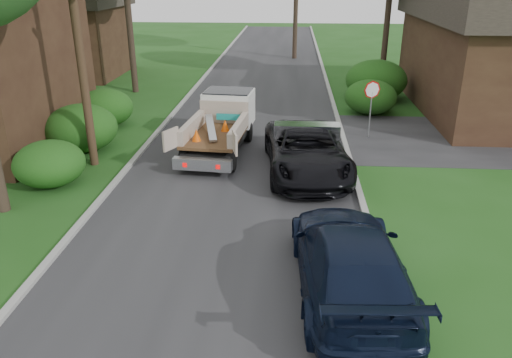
{
  "coord_description": "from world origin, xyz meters",
  "views": [
    {
      "loc": [
        1.79,
        -12.03,
        6.73
      ],
      "look_at": [
        0.86,
        1.12,
        1.2
      ],
      "focal_mm": 35.0,
      "sensor_mm": 36.0,
      "label": 1
    }
  ],
  "objects": [
    {
      "name": "hedge_right_a",
      "position": [
        5.8,
        13.0,
        0.85
      ],
      "size": [
        2.6,
        2.6,
        1.7
      ],
      "primitive_type": "ellipsoid",
      "color": "#0F4312",
      "rests_on": "ground"
    },
    {
      "name": "ground",
      "position": [
        0.0,
        0.0,
        0.0
      ],
      "size": [
        120.0,
        120.0,
        0.0
      ],
      "primitive_type": "plane",
      "color": "#1D4A15",
      "rests_on": "ground"
    },
    {
      "name": "hedge_left_b",
      "position": [
        -6.5,
        6.5,
        0.94
      ],
      "size": [
        2.86,
        2.86,
        1.87
      ],
      "primitive_type": "ellipsoid",
      "color": "#0F4312",
      "rests_on": "ground"
    },
    {
      "name": "flatbed_truck",
      "position": [
        -0.9,
        7.41,
        1.15
      ],
      "size": [
        2.79,
        5.74,
        2.11
      ],
      "rotation": [
        0.0,
        0.0,
        -0.09
      ],
      "color": "black",
      "rests_on": "ground"
    },
    {
      "name": "curb_left",
      "position": [
        -4.1,
        10.0,
        0.06
      ],
      "size": [
        0.2,
        90.0,
        0.12
      ],
      "primitive_type": "cube",
      "color": "#9E9E99",
      "rests_on": "ground"
    },
    {
      "name": "hedge_left_c",
      "position": [
        -6.8,
        10.0,
        0.85
      ],
      "size": [
        2.6,
        2.6,
        1.7
      ],
      "primitive_type": "ellipsoid",
      "color": "#0F4312",
      "rests_on": "ground"
    },
    {
      "name": "hedge_left_a",
      "position": [
        -6.2,
        3.0,
        0.77
      ],
      "size": [
        2.34,
        2.34,
        1.53
      ],
      "primitive_type": "ellipsoid",
      "color": "#0F4312",
      "rests_on": "ground"
    },
    {
      "name": "hedge_right_b",
      "position": [
        6.5,
        16.0,
        1.1
      ],
      "size": [
        3.38,
        3.38,
        2.21
      ],
      "primitive_type": "ellipsoid",
      "color": "#0F4312",
      "rests_on": "ground"
    },
    {
      "name": "stop_sign",
      "position": [
        5.2,
        9.0,
        1.78
      ],
      "size": [
        0.71,
        0.32,
        2.48
      ],
      "color": "slate",
      "rests_on": "ground"
    },
    {
      "name": "utility_pole",
      "position": [
        -5.48,
        4.98,
        5.17
      ],
      "size": [
        2.42,
        1.25,
        10.0
      ],
      "color": "#382619",
      "rests_on": "ground"
    },
    {
      "name": "road",
      "position": [
        0.0,
        10.0,
        0.0
      ],
      "size": [
        8.0,
        90.0,
        0.02
      ],
      "primitive_type": "cube",
      "color": "#28282B",
      "rests_on": "ground"
    },
    {
      "name": "black_pickup",
      "position": [
        2.4,
        4.75,
        0.82
      ],
      "size": [
        3.31,
        6.18,
        1.65
      ],
      "primitive_type": "imported",
      "rotation": [
        0.0,
        0.0,
        0.1
      ],
      "color": "black",
      "rests_on": "ground"
    },
    {
      "name": "curb_right",
      "position": [
        4.1,
        10.0,
        0.06
      ],
      "size": [
        0.2,
        90.0,
        0.12
      ],
      "primitive_type": "cube",
      "color": "#9E9E99",
      "rests_on": "ground"
    },
    {
      "name": "navy_suv",
      "position": [
        3.19,
        -2.5,
        0.83
      ],
      "size": [
        2.67,
        5.85,
        1.66
      ],
      "primitive_type": "imported",
      "rotation": [
        0.0,
        0.0,
        3.2
      ],
      "color": "black",
      "rests_on": "ground"
    },
    {
      "name": "house_left_far",
      "position": [
        -13.5,
        22.0,
        3.05
      ],
      "size": [
        7.56,
        7.56,
        6.0
      ],
      "color": "#372116",
      "rests_on": "ground"
    }
  ]
}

